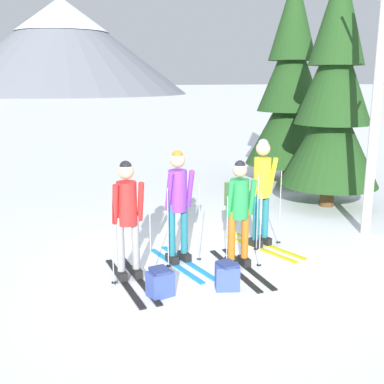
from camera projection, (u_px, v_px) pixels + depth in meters
name	position (u px, v px, depth m)	size (l,w,h in m)	color
ground_plane	(197.00, 266.00, 7.27)	(400.00, 400.00, 0.00)	white
skier_in_red	(127.00, 214.00, 6.58)	(0.61, 1.79, 1.72)	black
skier_in_purple	(178.00, 202.00, 7.17)	(0.61, 1.61, 1.77)	#1E84D1
skier_in_green	(239.00, 209.00, 7.02)	(0.61, 1.71, 1.65)	black
skier_in_yellow	(262.00, 187.00, 7.87)	(0.61, 1.65, 1.84)	yellow
pine_tree_near	(333.00, 99.00, 10.13)	(2.15, 2.15, 5.19)	#51381E
pine_tree_mid	(291.00, 89.00, 12.54)	(2.28, 2.28, 5.51)	#51381E
birch_tree_tall	(377.00, 98.00, 8.19)	(0.17, 0.98, 4.82)	silver
backpack_on_snow_front	(227.00, 276.00, 6.42)	(0.39, 0.35, 0.38)	#384C99
backpack_on_snow_beside	(160.00, 283.00, 6.21)	(0.34, 0.28, 0.38)	#384C99
mountain_ridge_distant	(5.00, 41.00, 82.86)	(66.88, 46.17, 19.10)	gray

